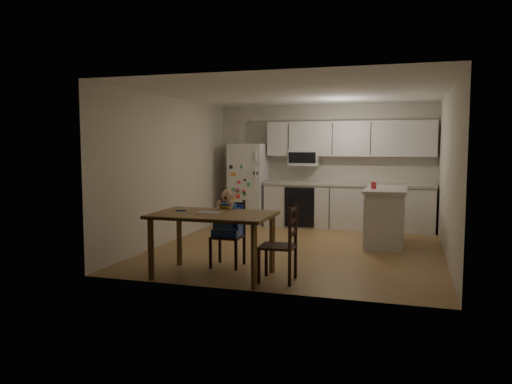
{
  "coord_description": "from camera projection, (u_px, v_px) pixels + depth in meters",
  "views": [
    {
      "loc": [
        1.7,
        -7.85,
        1.68
      ],
      "look_at": [
        -0.29,
        -1.4,
        1.04
      ],
      "focal_mm": 35.0,
      "sensor_mm": 36.0,
      "label": 1
    }
  ],
  "objects": [
    {
      "name": "room",
      "position": [
        305.0,
        170.0,
        8.46
      ],
      "size": [
        4.52,
        5.01,
        2.51
      ],
      "color": "#9A7945",
      "rests_on": "ground"
    },
    {
      "name": "refrigerator",
      "position": [
        248.0,
        184.0,
        10.54
      ],
      "size": [
        0.72,
        0.7,
        1.7
      ],
      "primitive_type": "cube",
      "color": "silver",
      "rests_on": "ground"
    },
    {
      "name": "kitchen_run",
      "position": [
        347.0,
        185.0,
        10.03
      ],
      "size": [
        3.37,
        0.62,
        2.15
      ],
      "color": "silver",
      "rests_on": "ground"
    },
    {
      "name": "kitchen_island",
      "position": [
        385.0,
        217.0,
        8.36
      ],
      "size": [
        0.68,
        1.29,
        0.95
      ],
      "color": "silver",
      "rests_on": "ground"
    },
    {
      "name": "red_cup",
      "position": [
        374.0,
        185.0,
        8.29
      ],
      "size": [
        0.09,
        0.09,
        0.11
      ],
      "primitive_type": "cylinder",
      "color": "red",
      "rests_on": "kitchen_island"
    },
    {
      "name": "dining_table",
      "position": [
        213.0,
        222.0,
        6.35
      ],
      "size": [
        1.52,
        0.98,
        0.81
      ],
      "color": "brown",
      "rests_on": "ground"
    },
    {
      "name": "napkin",
      "position": [
        209.0,
        213.0,
        6.36
      ],
      "size": [
        0.27,
        0.24,
        0.01
      ],
      "primitive_type": "cube",
      "color": "#B1B1B6",
      "rests_on": "dining_table"
    },
    {
      "name": "toddler_spoon",
      "position": [
        180.0,
        210.0,
        6.54
      ],
      "size": [
        0.12,
        0.06,
        0.02
      ],
      "primitive_type": "cylinder",
      "rotation": [
        0.0,
        1.57,
        0.35
      ],
      "color": "blue",
      "rests_on": "dining_table"
    },
    {
      "name": "chair_booster",
      "position": [
        229.0,
        220.0,
        6.9
      ],
      "size": [
        0.41,
        0.41,
        1.07
      ],
      "rotation": [
        0.0,
        0.0,
        0.02
      ],
      "color": "black",
      "rests_on": "ground"
    },
    {
      "name": "chair_side",
      "position": [
        285.0,
        239.0,
        6.1
      ],
      "size": [
        0.44,
        0.44,
        0.95
      ],
      "rotation": [
        0.0,
        0.0,
        -1.53
      ],
      "color": "black",
      "rests_on": "ground"
    }
  ]
}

